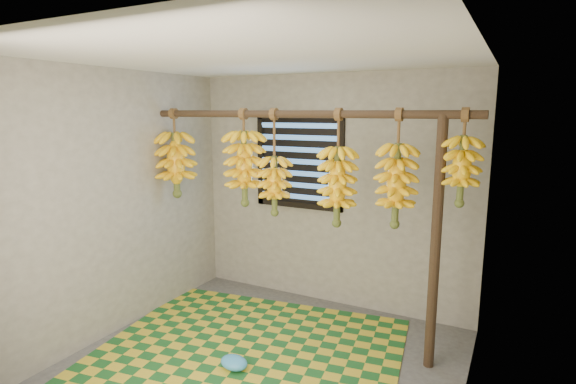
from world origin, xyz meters
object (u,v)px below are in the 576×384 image
Objects in this scene: woven_mat at (250,349)px; banana_bunch_c at (274,185)px; support_post at (435,247)px; plastic_bag at (234,363)px; banana_bunch_b at (244,168)px; banana_bunch_a at (176,164)px; banana_bunch_e at (396,185)px; banana_bunch_d at (337,186)px; banana_bunch_f at (462,171)px.

woven_mat is 2.63× the size of banana_bunch_c.
support_post is 2.10× the size of banana_bunch_c.
support_post is 1.78m from woven_mat.
woven_mat is 1.44m from banana_bunch_c.
woven_mat is at bearing -161.90° from support_post.
banana_bunch_c is at bearing 90.86° from woven_mat.
banana_bunch_b reaches higher than plastic_bag.
support_post is 2.60m from banana_bunch_a.
plastic_bag is at bearing -150.47° from support_post.
support_post is 2.15× the size of banana_bunch_e.
plastic_bag is at bearing -125.35° from banana_bunch_d.
woven_mat is 2.86× the size of banana_bunch_a.
support_post is 2.80× the size of banana_bunch_f.
banana_bunch_f is (0.96, 0.00, 0.19)m from banana_bunch_d.
banana_bunch_a reaches higher than plastic_bag.
support_post is 1.82m from plastic_bag.
banana_bunch_b reaches higher than support_post.
banana_bunch_c is 0.97× the size of banana_bunch_d.
banana_bunch_c is at bearing -180.00° from banana_bunch_f.
banana_bunch_a is (-1.19, 0.77, 1.44)m from plastic_bag.
banana_bunch_c is at bearing -0.00° from banana_bunch_a.
banana_bunch_a is at bearing 180.00° from banana_bunch_c.
woven_mat is 2.68× the size of banana_bunch_e.
banana_bunch_b is 1.88m from banana_bunch_f.
banana_bunch_b is at bearing 125.14° from woven_mat.
banana_bunch_c is 0.60m from banana_bunch_d.
banana_bunch_b is (0.82, -0.00, 0.01)m from banana_bunch_a.
banana_bunch_b is 0.34m from banana_bunch_c.
banana_bunch_d and banana_bunch_f have the same top height.
support_post is at bearing 0.00° from banana_bunch_e.
banana_bunch_d and banana_bunch_e have the same top height.
banana_bunch_b and banana_bunch_e have the same top height.
banana_bunch_d is at bearing 180.00° from support_post.
banana_bunch_a is 0.92× the size of banana_bunch_c.
banana_bunch_f is at bearing 16.45° from woven_mat.
banana_bunch_b and banana_bunch_c have the same top height.
banana_bunch_d is at bearing 0.00° from banana_bunch_a.
banana_bunch_f is (1.88, 0.00, 0.09)m from banana_bunch_b.
banana_bunch_e is at bearing 180.00° from support_post.
banana_bunch_b and banana_bunch_f have the same top height.
banana_bunch_b is at bearing -0.00° from banana_bunch_a.
banana_bunch_a reaches higher than woven_mat.
banana_bunch_d is 1.37× the size of banana_bunch_f.
banana_bunch_d is 0.98m from banana_bunch_f.
banana_bunch_e is (1.41, 0.00, -0.05)m from banana_bunch_b.
support_post is 1.46m from banana_bunch_c.
banana_bunch_c and banana_bunch_d have the same top height.
banana_bunch_b is 0.96× the size of banana_bunch_e.
woven_mat is at bearing -157.04° from banana_bunch_e.
banana_bunch_a is 2.23m from banana_bunch_e.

